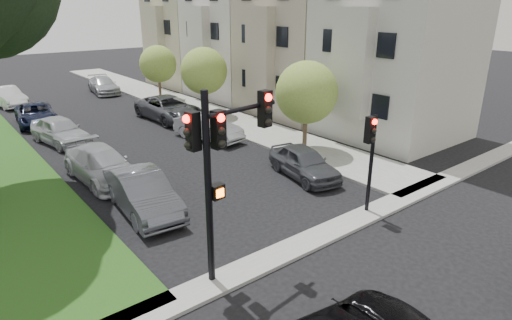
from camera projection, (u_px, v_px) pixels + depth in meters
ground at (361, 269)px, 12.63m from camera, size 140.00×140.00×0.00m
sidewalk_right at (175, 101)px, 34.21m from camera, size 3.50×44.00×0.12m
sidewalk_cross at (313, 240)px, 14.08m from camera, size 60.00×1.00×0.12m
house_a at (400, 13)px, 23.42m from camera, size 7.70×7.55×15.97m
house_b at (303, 11)px, 28.94m from camera, size 7.70×7.55×15.97m
house_c at (238, 10)px, 34.46m from camera, size 7.70×7.55×15.97m
house_d at (191, 9)px, 39.97m from camera, size 7.70×7.55×15.97m
small_tree_a at (307, 93)px, 21.57m from camera, size 3.18×3.18×4.77m
small_tree_b at (204, 71)px, 28.76m from camera, size 3.15×3.15×4.73m
small_tree_c at (158, 64)px, 33.88m from camera, size 2.92×2.92×4.38m
traffic_signal_main at (220, 153)px, 11.02m from camera, size 2.66×0.69×5.44m
traffic_signal_secondary at (371, 147)px, 15.06m from camera, size 0.48×0.39×3.76m
car_parked_0 at (304, 162)px, 19.13m from camera, size 2.44×4.38×1.41m
car_parked_1 at (208, 127)px, 24.49m from camera, size 2.40×4.67×1.47m
car_parked_2 at (169, 108)px, 28.70m from camera, size 2.87×5.81×1.59m
car_parked_4 at (103, 85)px, 37.46m from camera, size 2.56×5.07×1.41m
car_parked_5 at (143, 193)px, 15.85m from camera, size 2.01×4.80×1.54m
car_parked_6 at (101, 165)px, 18.77m from camera, size 2.26×5.12×1.46m
car_parked_7 at (60, 130)px, 23.76m from camera, size 2.56×4.72×1.52m
car_parked_8 at (36, 114)px, 27.65m from camera, size 2.78×5.08×1.35m
car_parked_9 at (7, 97)px, 32.57m from camera, size 2.30×4.69×1.48m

